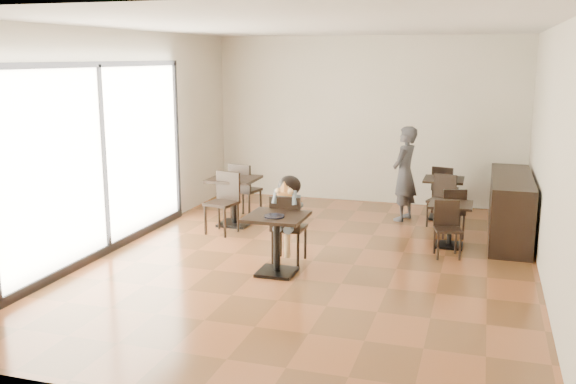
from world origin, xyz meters
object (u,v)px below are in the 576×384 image
at_px(child_table, 277,245).
at_px(adult_patron, 404,174).
at_px(child, 289,219).
at_px(chair_left_a, 246,190).
at_px(child_chair, 289,228).
at_px(cafe_table_back, 443,199).
at_px(chair_left_b, 221,204).
at_px(cafe_table_left, 234,201).
at_px(chair_back_a, 445,189).
at_px(chair_mid_b, 448,230).
at_px(chair_back_b, 441,201).
at_px(chair_mid_a, 452,212).
at_px(cafe_table_mid, 450,225).

bearing_deg(child_table, adult_patron, 70.02).
height_order(child, chair_left_a, child).
height_order(child_chair, cafe_table_back, child_chair).
xyz_separation_m(chair_left_a, chair_left_b, (0.00, -1.10, 0.00)).
bearing_deg(chair_left_a, chair_left_b, 101.93).
xyz_separation_m(child_chair, cafe_table_back, (1.87, 3.12, -0.12)).
distance_m(cafe_table_left, chair_back_a, 3.89).
distance_m(child, chair_mid_b, 2.27).
relative_size(child, cafe_table_back, 1.68).
xyz_separation_m(child_chair, chair_back_b, (1.87, 2.57, -0.05)).
distance_m(cafe_table_back, chair_back_b, 0.55).
height_order(child_table, child, child).
relative_size(child_table, chair_left_b, 0.81).
bearing_deg(chair_mid_a, child_table, 36.31).
distance_m(chair_left_a, chair_left_b, 1.10).
bearing_deg(chair_left_a, cafe_table_left, 101.93).
relative_size(adult_patron, chair_mid_a, 2.06).
bearing_deg(cafe_table_back, chair_left_a, -164.06).
bearing_deg(cafe_table_left, chair_left_a, 90.00).
distance_m(child_chair, chair_mid_a, 2.86).
bearing_deg(cafe_table_back, chair_mid_b, -84.46).
height_order(child, adult_patron, adult_patron).
height_order(child_table, cafe_table_left, cafe_table_left).
bearing_deg(chair_back_a, child_chair, 78.64).
bearing_deg(chair_back_b, child, -110.03).
bearing_deg(chair_back_b, chair_left_a, -157.02).
height_order(child_table, chair_mid_a, chair_mid_a).
relative_size(child, chair_back_b, 1.40).
height_order(cafe_table_left, chair_left_b, chair_left_b).
height_order(adult_patron, cafe_table_back, adult_patron).
xyz_separation_m(child_table, cafe_table_mid, (2.09, 1.95, -0.07)).
relative_size(chair_mid_a, chair_back_a, 0.93).
height_order(child_chair, chair_left_b, chair_left_b).
xyz_separation_m(cafe_table_mid, chair_back_b, (-0.22, 1.17, 0.10)).
bearing_deg(chair_left_a, cafe_table_mid, 179.83).
height_order(chair_left_a, chair_back_b, chair_left_a).
height_order(cafe_table_left, chair_mid_a, cafe_table_left).
xyz_separation_m(chair_left_a, chair_back_b, (3.34, 0.40, -0.06)).
bearing_deg(adult_patron, cafe_table_mid, 47.65).
distance_m(adult_patron, chair_mid_a, 1.30).
bearing_deg(chair_left_a, chair_mid_a, -171.49).
bearing_deg(cafe_table_back, chair_mid_a, -79.33).
height_order(chair_mid_a, chair_left_b, chair_left_b).
bearing_deg(cafe_table_left, child_chair, -47.81).
distance_m(child, chair_back_b, 3.18).
height_order(chair_left_b, chair_back_b, chair_left_b).
xyz_separation_m(child_table, child, (0.00, 0.55, 0.20)).
height_order(chair_mid_b, chair_left_b, chair_left_b).
bearing_deg(chair_back_a, cafe_table_mid, 111.78).
bearing_deg(adult_patron, chair_back_b, 85.05).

